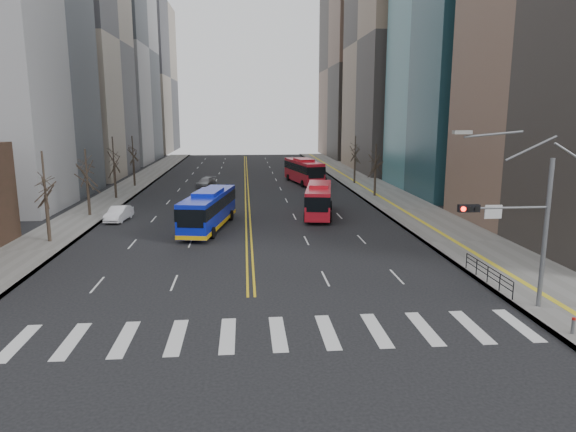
{
  "coord_description": "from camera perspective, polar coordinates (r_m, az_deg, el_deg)",
  "views": [
    {
      "loc": [
        -0.27,
        -22.61,
        10.15
      ],
      "look_at": [
        2.51,
        10.04,
        3.66
      ],
      "focal_mm": 32.0,
      "sensor_mm": 36.0,
      "label": 1
    }
  ],
  "objects": [
    {
      "name": "ground",
      "position": [
        24.78,
        -3.91,
        -13.0
      ],
      "size": [
        220.0,
        220.0,
        0.0
      ],
      "primitive_type": "plane",
      "color": "black"
    },
    {
      "name": "sidewalk_right",
      "position": [
        70.63,
        9.77,
        2.85
      ],
      "size": [
        7.0,
        130.0,
        0.15
      ],
      "primitive_type": "cube",
      "color": "slate",
      "rests_on": "ground"
    },
    {
      "name": "sidewalk_left",
      "position": [
        70.25,
        -18.19,
        2.4
      ],
      "size": [
        5.0,
        130.0,
        0.15
      ],
      "primitive_type": "cube",
      "color": "slate",
      "rests_on": "ground"
    },
    {
      "name": "crosswalk",
      "position": [
        24.78,
        -3.91,
        -12.99
      ],
      "size": [
        26.7,
        4.0,
        0.01
      ],
      "color": "silver",
      "rests_on": "ground"
    },
    {
      "name": "centerline",
      "position": [
        78.27,
        -4.64,
        3.73
      ],
      "size": [
        0.55,
        100.0,
        0.01
      ],
      "color": "gold",
      "rests_on": "ground"
    },
    {
      "name": "office_towers",
      "position": [
        92.15,
        -4.86,
        19.77
      ],
      "size": [
        83.0,
        134.0,
        58.0
      ],
      "color": "#969698",
      "rests_on": "ground"
    },
    {
      "name": "signal_mast",
      "position": [
        28.82,
        24.39,
        -0.39
      ],
      "size": [
        5.37,
        0.37,
        9.39
      ],
      "color": "slate",
      "rests_on": "ground"
    },
    {
      "name": "pedestrian_railing",
      "position": [
        33.43,
        21.32,
        -5.78
      ],
      "size": [
        0.06,
        6.06,
        1.02
      ],
      "color": "black",
      "rests_on": "sidewalk_right"
    },
    {
      "name": "street_trees",
      "position": [
        57.81,
        -11.77,
        5.74
      ],
      "size": [
        35.2,
        47.2,
        7.6
      ],
      "color": "#33271F",
      "rests_on": "ground"
    },
    {
      "name": "blue_bus",
      "position": [
        46.7,
        -8.81,
        0.82
      ],
      "size": [
        4.62,
        12.25,
        3.49
      ],
      "color": "#0C1DBE",
      "rests_on": "ground"
    },
    {
      "name": "red_bus_near",
      "position": [
        52.26,
        3.45,
        2.05
      ],
      "size": [
        4.16,
        10.67,
        3.32
      ],
      "color": "red",
      "rests_on": "ground"
    },
    {
      "name": "red_bus_far",
      "position": [
        76.84,
        1.75,
        5.17
      ],
      "size": [
        4.89,
        12.09,
        3.72
      ],
      "color": "red",
      "rests_on": "ground"
    },
    {
      "name": "car_white",
      "position": [
        52.36,
        -18.29,
        0.26
      ],
      "size": [
        2.07,
        4.52,
        1.44
      ],
      "primitive_type": "imported",
      "rotation": [
        0.0,
        0.0,
        -0.13
      ],
      "color": "white",
      "rests_on": "ground"
    },
    {
      "name": "car_dark_mid",
      "position": [
        75.52,
        3.63,
        4.04
      ],
      "size": [
        2.75,
        4.69,
        1.5
      ],
      "primitive_type": "imported",
      "rotation": [
        0.0,
        0.0,
        -0.24
      ],
      "color": "black",
      "rests_on": "ground"
    },
    {
      "name": "car_silver",
      "position": [
        74.62,
        -9.1,
        3.76
      ],
      "size": [
        3.01,
        4.81,
        1.3
      ],
      "primitive_type": "imported",
      "rotation": [
        0.0,
        0.0,
        -0.28
      ],
      "color": "gray",
      "rests_on": "ground"
    },
    {
      "name": "car_dark_far",
      "position": [
        98.62,
        1.6,
        5.64
      ],
      "size": [
        2.05,
        4.28,
        1.18
      ],
      "primitive_type": "imported",
      "rotation": [
        0.0,
        0.0,
        -0.02
      ],
      "color": "black",
      "rests_on": "ground"
    }
  ]
}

